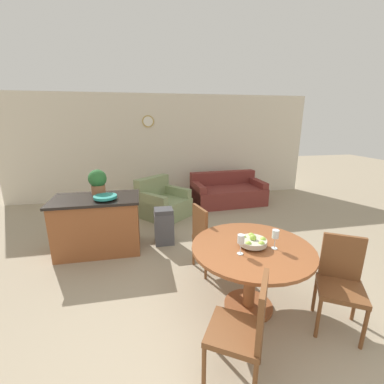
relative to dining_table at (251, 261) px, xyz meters
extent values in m
plane|color=gray|center=(-0.51, -0.77, -0.59)|extent=(24.00, 24.00, 0.00)
cube|color=beige|center=(-0.51, 4.59, 0.76)|extent=(8.00, 0.06, 2.70)
cylinder|color=tan|center=(-0.88, 4.55, 1.43)|extent=(0.30, 0.02, 0.30)
cylinder|color=white|center=(-0.88, 4.54, 1.43)|extent=(0.24, 0.01, 0.24)
cylinder|color=brown|center=(0.00, 0.00, -0.57)|extent=(0.54, 0.54, 0.04)
cylinder|color=brown|center=(0.00, 0.00, -0.21)|extent=(0.13, 0.13, 0.69)
cylinder|color=brown|center=(0.00, 0.00, 0.16)|extent=(1.29, 1.29, 0.03)
cylinder|color=brown|center=(-0.73, -0.81, -0.38)|extent=(0.04, 0.04, 0.43)
cylinder|color=brown|center=(-0.52, -0.48, -0.38)|extent=(0.04, 0.04, 0.43)
cylinder|color=brown|center=(-0.20, -0.68, -0.38)|extent=(0.04, 0.04, 0.43)
cube|color=brown|center=(-0.46, -0.75, -0.14)|extent=(0.58, 0.58, 0.05)
cube|color=brown|center=(-0.30, -0.85, 0.12)|extent=(0.24, 0.35, 0.48)
cylinder|color=brown|center=(0.81, -0.73, -0.38)|extent=(0.04, 0.04, 0.43)
cylinder|color=brown|center=(0.48, -0.52, -0.38)|extent=(0.04, 0.04, 0.43)
cylinder|color=brown|center=(1.01, -0.40, -0.38)|extent=(0.04, 0.04, 0.43)
cylinder|color=brown|center=(0.68, -0.20, -0.38)|extent=(0.04, 0.04, 0.43)
cube|color=brown|center=(0.75, -0.46, -0.14)|extent=(0.58, 0.58, 0.05)
cube|color=brown|center=(0.85, -0.30, 0.12)|extent=(0.35, 0.24, 0.48)
cylinder|color=brown|center=(-0.06, 1.09, -0.38)|extent=(0.04, 0.04, 0.43)
cylinder|color=brown|center=(0.03, 0.71, -0.38)|extent=(0.04, 0.04, 0.43)
cylinder|color=brown|center=(-0.43, 1.00, -0.38)|extent=(0.04, 0.04, 0.43)
cylinder|color=brown|center=(-0.34, 0.62, -0.38)|extent=(0.04, 0.04, 0.43)
cube|color=brown|center=(-0.20, 0.85, -0.14)|extent=(0.51, 0.51, 0.05)
cube|color=brown|center=(-0.39, 0.81, 0.12)|extent=(0.13, 0.39, 0.48)
cylinder|color=#B7B29E|center=(0.00, 0.00, 0.19)|extent=(0.11, 0.11, 0.03)
cylinder|color=#B7B29E|center=(0.00, 0.00, 0.23)|extent=(0.30, 0.30, 0.05)
sphere|color=#99C142|center=(0.11, -0.01, 0.24)|extent=(0.07, 0.07, 0.07)
sphere|color=#99C142|center=(0.03, 0.11, 0.24)|extent=(0.07, 0.07, 0.07)
sphere|color=#99C142|center=(-0.08, 0.08, 0.24)|extent=(0.07, 0.07, 0.07)
sphere|color=#99C142|center=(-0.08, -0.07, 0.24)|extent=(0.07, 0.07, 0.07)
sphere|color=#99C142|center=(0.05, -0.10, 0.24)|extent=(0.07, 0.07, 0.07)
sphere|color=#99C142|center=(0.00, 0.00, 0.28)|extent=(0.07, 0.07, 0.07)
cylinder|color=silver|center=(-0.19, -0.12, 0.18)|extent=(0.06, 0.06, 0.01)
cylinder|color=silver|center=(-0.19, -0.12, 0.24)|extent=(0.01, 0.01, 0.12)
cylinder|color=silver|center=(-0.19, -0.12, 0.34)|extent=(0.07, 0.07, 0.09)
cylinder|color=silver|center=(0.21, -0.09, 0.18)|extent=(0.06, 0.06, 0.01)
cylinder|color=silver|center=(0.21, -0.09, 0.24)|extent=(0.01, 0.01, 0.12)
cylinder|color=silver|center=(0.21, -0.09, 0.34)|extent=(0.07, 0.07, 0.09)
cube|color=brown|center=(-1.84, 1.74, -0.16)|extent=(1.27, 0.71, 0.85)
cube|color=black|center=(-1.84, 1.74, 0.28)|extent=(1.33, 0.77, 0.04)
cylinder|color=teal|center=(-1.68, 1.61, 0.31)|extent=(0.12, 0.12, 0.02)
cylinder|color=teal|center=(-1.68, 1.61, 0.35)|extent=(0.35, 0.35, 0.04)
cylinder|color=#A36642|center=(-1.82, 1.95, 0.38)|extent=(0.22, 0.22, 0.15)
sphere|color=#2D6B33|center=(-1.82, 1.95, 0.56)|extent=(0.29, 0.29, 0.29)
cube|color=#47474C|center=(-0.79, 1.78, -0.32)|extent=(0.32, 0.28, 0.55)
cube|color=#3C3C41|center=(-0.79, 1.78, 0.00)|extent=(0.31, 0.27, 0.07)
cube|color=maroon|center=(1.01, 3.65, -0.38)|extent=(1.81, 1.10, 0.42)
cube|color=maroon|center=(0.99, 4.03, -0.01)|extent=(1.76, 0.33, 0.33)
cube|color=maroon|center=(0.22, 3.60, -0.31)|extent=(0.22, 0.92, 0.57)
cube|color=maroon|center=(1.80, 3.70, -0.31)|extent=(0.22, 0.92, 0.57)
cube|color=gray|center=(-0.67, 3.05, -0.39)|extent=(1.26, 1.27, 0.40)
cube|color=gray|center=(-0.90, 3.32, 0.03)|extent=(0.80, 0.73, 0.44)
cube|color=gray|center=(-0.95, 2.81, -0.29)|extent=(0.65, 0.72, 0.60)
cube|color=gray|center=(-0.38, 3.29, -0.29)|extent=(0.65, 0.72, 0.60)
camera|label=1|loc=(-1.12, -2.29, 1.48)|focal=24.00mm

